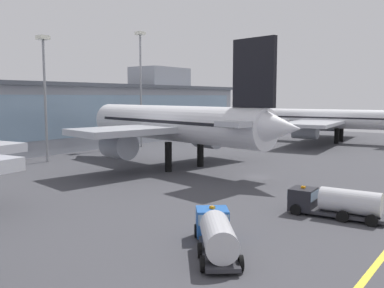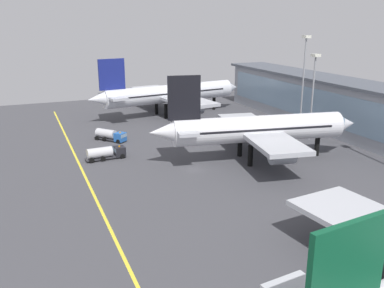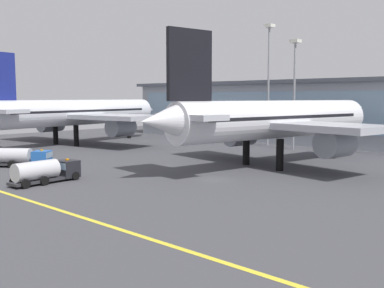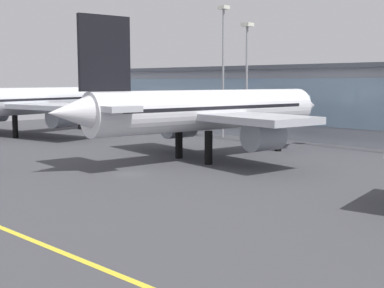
# 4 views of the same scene
# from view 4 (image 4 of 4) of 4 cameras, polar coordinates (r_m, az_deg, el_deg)

# --- Properties ---
(ground_plane) EXTENTS (180.00, 180.00, 0.00)m
(ground_plane) POSITION_cam_4_polar(r_m,az_deg,el_deg) (63.07, -7.05, -3.37)
(ground_plane) COLOR #424247
(terminal_building) EXTENTS (130.54, 14.00, 19.80)m
(terminal_building) POSITION_cam_4_polar(r_m,az_deg,el_deg) (100.92, 15.64, 4.76)
(terminal_building) COLOR #9399A3
(terminal_building) RESTS_ON ground
(airliner_near_left) EXTENTS (43.44, 54.79, 19.31)m
(airliner_near_left) POSITION_cam_4_polar(r_m,az_deg,el_deg) (112.34, -19.19, 4.49)
(airliner_near_left) COLOR black
(airliner_near_left) RESTS_ON ground
(airliner_near_right) EXTENTS (35.54, 48.14, 19.49)m
(airliner_near_right) POSITION_cam_4_polar(r_m,az_deg,el_deg) (73.43, 1.90, 3.77)
(airliner_near_right) COLOR black
(airliner_near_right) RESTS_ON ground
(apron_light_mast_west) EXTENTS (1.80, 1.80, 22.22)m
(apron_light_mast_west) POSITION_cam_4_polar(r_m,az_deg,el_deg) (96.03, 6.22, 9.01)
(apron_light_mast_west) COLOR gray
(apron_light_mast_west) RESTS_ON ground
(apron_light_mast_centre) EXTENTS (1.80, 1.80, 26.43)m
(apron_light_mast_centre) POSITION_cam_4_polar(r_m,az_deg,el_deg) (103.44, 3.56, 10.18)
(apron_light_mast_centre) COLOR gray
(apron_light_mast_centre) RESTS_ON ground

